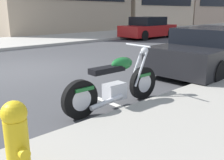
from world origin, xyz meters
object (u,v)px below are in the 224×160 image
Objects in this scene: car_opposite_curb at (148,28)px; fire_hydrant at (17,140)px; parked_car_across_street at (212,50)px; parked_motorcycle at (116,85)px.

car_opposite_curb is 4.99× the size of fire_hydrant.
parked_car_across_street is at bearing 12.08° from fire_hydrant.
fire_hydrant is at bearing -170.81° from parked_car_across_street.
parked_motorcycle is at bearing 36.57° from car_opposite_curb.
parked_car_across_street is at bearing 50.51° from car_opposite_curb.
fire_hydrant is at bearing 34.60° from car_opposite_curb.
fire_hydrant is (-2.29, -1.08, 0.14)m from parked_motorcycle.
parked_motorcycle is at bearing 25.26° from fire_hydrant.
parked_car_across_street reaches higher than parked_motorcycle.
parked_motorcycle is 12.97m from car_opposite_curb.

